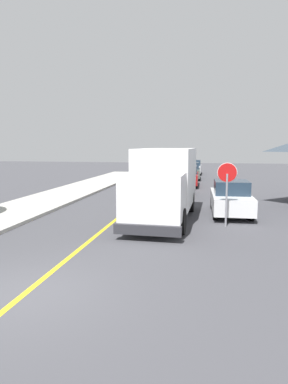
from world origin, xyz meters
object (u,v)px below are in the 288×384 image
Objects in this scene: parked_car_mid at (187,177)px; parked_car_near at (177,184)px; parked_van_across at (231,198)px; parked_car_far at (191,171)px; stop_sign at (227,182)px; parked_car_furthest at (193,167)px; box_truck at (164,181)px.

parked_car_near is at bearing -93.16° from parked_car_mid.
parked_car_mid and parked_van_across have the same top height.
parked_car_far is 1.00× the size of parked_van_across.
parked_van_across is 2.90m from stop_sign.
parked_car_furthest is at bearing 88.76° from parked_car_near.
parked_car_far is 1.68× the size of stop_sign.
parked_van_across is at bearing -81.02° from parked_car_far.
stop_sign reaches higher than parked_van_across.
parked_car_near is 1.00× the size of parked_car_far.
parked_van_across is (2.71, -23.40, 0.00)m from parked_car_furthest.
parked_car_mid is at bearing 86.84° from parked_car_near.
parked_car_mid is (0.32, 5.79, 0.00)m from parked_car_near.
parked_car_mid and parked_car_furthest have the same top height.
parked_car_near is at bearing 118.60° from parked_van_across.
box_truck is at bearing -90.96° from parked_car_far.
stop_sign is at bearing -84.87° from parked_car_furthest.
parked_car_furthest is 0.99× the size of parked_van_across.
parked_car_mid and parked_car_far have the same top height.
parked_car_near is at bearing -91.24° from parked_car_furthest.
parked_van_across is at bearing -83.40° from parked_car_furthest.
box_truck is 25.08m from parked_car_furthest.
parked_car_near and parked_car_mid have the same top height.
parked_car_near and parked_van_across have the same top height.
parked_car_near is at bearing -91.74° from parked_car_far.
parked_van_across is at bearing 82.21° from stop_sign.
parked_car_mid is (0.28, 13.12, -0.97)m from box_truck.
parked_car_far is at bearing 89.68° from parked_car_mid.
parked_car_near is 1.01× the size of parked_car_furthest.
parked_car_near is 1.00× the size of parked_van_across.
parked_car_far and parked_van_across have the same top height.
parked_car_furthest is (0.06, 11.93, 0.00)m from parked_car_mid.
box_truck is 19.02m from parked_car_far.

